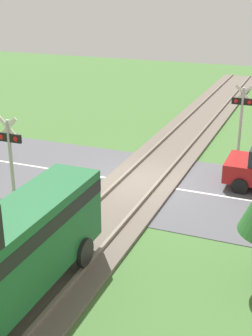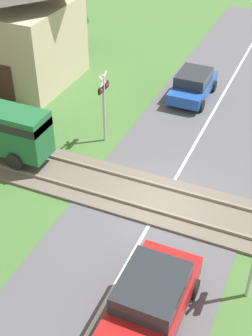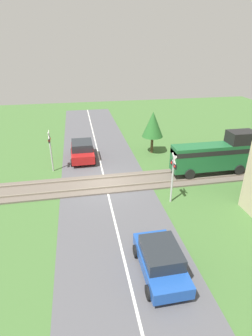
{
  "view_description": "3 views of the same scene",
  "coord_description": "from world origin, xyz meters",
  "px_view_note": "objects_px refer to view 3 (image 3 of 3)",
  "views": [
    {
      "loc": [
        -5.68,
        15.55,
        7.15
      ],
      "look_at": [
        0.0,
        1.51,
        1.2
      ],
      "focal_mm": 50.0,
      "sensor_mm": 36.0,
      "label": 1
    },
    {
      "loc": [
        -12.92,
        -4.14,
        11.81
      ],
      "look_at": [
        0.0,
        1.51,
        1.2
      ],
      "focal_mm": 50.0,
      "sensor_mm": 36.0,
      "label": 2
    },
    {
      "loc": [
        16.66,
        -1.65,
        9.3
      ],
      "look_at": [
        0.0,
        1.51,
        1.2
      ],
      "focal_mm": 28.0,
      "sensor_mm": 36.0,
      "label": 3
    }
  ],
  "objects_px": {
    "car_far_side": "(161,259)",
    "crossing_signal_west_approach": "(50,146)",
    "crossing_signal_east_approach": "(173,172)",
    "car_near_crossing": "(82,150)"
  },
  "relations": [
    {
      "from": "crossing_signal_west_approach",
      "to": "crossing_signal_east_approach",
      "type": "relative_size",
      "value": 1.0
    },
    {
      "from": "car_far_side",
      "to": "crossing_signal_east_approach",
      "type": "xyz_separation_m",
      "value": [
        -5.46,
        2.44,
        1.37
      ]
    },
    {
      "from": "car_near_crossing",
      "to": "crossing_signal_east_approach",
      "type": "distance_m",
      "value": 9.67
    },
    {
      "from": "car_near_crossing",
      "to": "crossing_signal_east_approach",
      "type": "bearing_deg",
      "value": 33.69
    },
    {
      "from": "crossing_signal_east_approach",
      "to": "car_far_side",
      "type": "bearing_deg",
      "value": -24.05
    },
    {
      "from": "car_far_side",
      "to": "crossing_signal_east_approach",
      "type": "relative_size",
      "value": 1.08
    },
    {
      "from": "car_near_crossing",
      "to": "crossing_signal_west_approach",
      "type": "height_order",
      "value": "crossing_signal_west_approach"
    },
    {
      "from": "crossing_signal_west_approach",
      "to": "car_far_side",
      "type": "bearing_deg",
      "value": 24.76
    },
    {
      "from": "car_far_side",
      "to": "crossing_signal_west_approach",
      "type": "distance_m",
      "value": 12.77
    },
    {
      "from": "crossing_signal_east_approach",
      "to": "crossing_signal_west_approach",
      "type": "bearing_deg",
      "value": -128.05
    }
  ]
}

